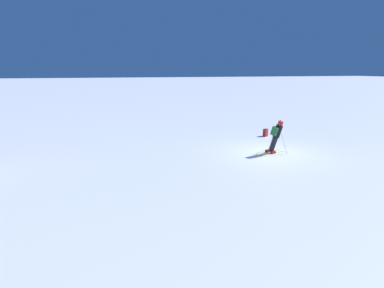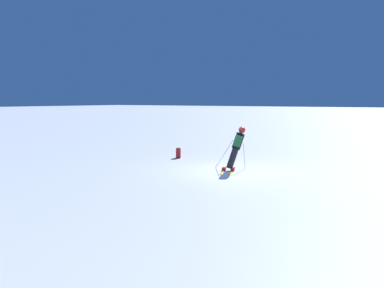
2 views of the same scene
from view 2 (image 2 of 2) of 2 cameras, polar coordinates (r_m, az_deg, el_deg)
name	(u,v)px [view 2 (image 2 of 2)]	position (r m, az deg, el deg)	size (l,w,h in m)	color
ground_plane	(230,171)	(15.39, 5.84, -4.11)	(300.00, 300.00, 0.00)	white
skier	(236,146)	(15.20, 6.79, -0.32)	(1.50, 1.83, 1.87)	yellow
spare_backpack	(178,153)	(18.71, -2.09, -1.39)	(0.34, 0.37, 0.50)	#AD231E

